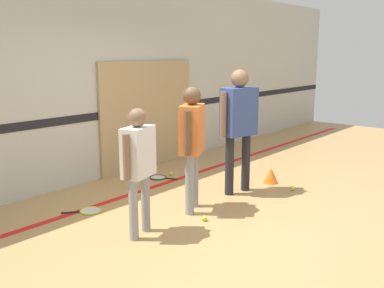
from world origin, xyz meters
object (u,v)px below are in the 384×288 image
object	(u,v)px
person_instructor	(192,135)
training_cone	(271,176)
person_student_right	(239,118)
person_student_left	(138,158)
tennis_ball_by_spare_racket	(171,174)
tennis_ball_near_instructor	(204,218)
tennis_ball_stray_left	(292,188)
racket_second_spare	(89,211)
racket_spare_on_floor	(159,177)

from	to	relation	value
person_instructor	training_cone	bearing A→B (deg)	-34.79
person_student_right	training_cone	size ratio (longest dim) A/B	7.41
person_student_left	tennis_ball_by_spare_racket	bearing A→B (deg)	18.36
person_student_left	tennis_ball_near_instructor	size ratio (longest dim) A/B	21.57
person_instructor	tennis_ball_near_instructor	world-z (taller)	person_instructor
tennis_ball_near_instructor	training_cone	xyz separation A→B (m)	(1.88, 0.18, 0.09)
tennis_ball_by_spare_racket	person_student_right	bearing A→B (deg)	-89.81
person_student_left	tennis_ball_stray_left	xyz separation A→B (m)	(2.53, -0.55, -0.85)
racket_second_spare	training_cone	distance (m)	2.84
person_instructor	person_student_right	xyz separation A→B (m)	(0.98, -0.03, 0.11)
person_instructor	tennis_ball_stray_left	world-z (taller)	person_instructor
training_cone	racket_second_spare	bearing A→B (deg)	156.20
racket_spare_on_floor	tennis_ball_near_instructor	bearing A→B (deg)	-50.77
person_student_left	racket_second_spare	xyz separation A→B (m)	(0.06, 1.03, -0.87)
training_cone	tennis_ball_stray_left	bearing A→B (deg)	-106.08
tennis_ball_by_spare_racket	tennis_ball_stray_left	xyz separation A→B (m)	(0.59, -1.89, 0.00)
person_student_left	person_student_right	distance (m)	1.96
person_instructor	tennis_ball_by_spare_racket	size ratio (longest dim) A/B	24.07
tennis_ball_by_spare_racket	person_instructor	bearing A→B (deg)	-127.29
racket_second_spare	person_instructor	bearing A→B (deg)	168.32
person_student_left	racket_second_spare	size ratio (longest dim) A/B	2.88
person_instructor	person_student_left	distance (m)	0.97
tennis_ball_near_instructor	person_student_left	bearing A→B (deg)	159.66
tennis_ball_stray_left	training_cone	xyz separation A→B (m)	(0.13, 0.43, 0.09)
person_student_right	tennis_ball_by_spare_racket	size ratio (longest dim) A/B	26.82
tennis_ball_by_spare_racket	training_cone	size ratio (longest dim) A/B	0.28
racket_spare_on_floor	tennis_ball_stray_left	world-z (taller)	tennis_ball_stray_left
training_cone	tennis_ball_by_spare_racket	bearing A→B (deg)	116.10
racket_second_spare	tennis_ball_near_instructor	distance (m)	1.51
training_cone	person_instructor	bearing A→B (deg)	174.04
person_instructor	person_student_right	world-z (taller)	person_student_right
racket_second_spare	tennis_ball_stray_left	distance (m)	2.93
person_student_left	training_cone	bearing A→B (deg)	-18.80
person_student_left	tennis_ball_stray_left	distance (m)	2.73
tennis_ball_by_spare_racket	person_student_left	bearing A→B (deg)	-145.24
tennis_ball_stray_left	tennis_ball_near_instructor	bearing A→B (deg)	171.69
tennis_ball_near_instructor	racket_second_spare	bearing A→B (deg)	118.50
tennis_ball_near_instructor	tennis_ball_by_spare_racket	bearing A→B (deg)	54.66
tennis_ball_stray_left	training_cone	size ratio (longest dim) A/B	0.28
person_student_right	racket_second_spare	size ratio (longest dim) A/B	3.58
racket_second_spare	training_cone	world-z (taller)	training_cone
tennis_ball_near_instructor	person_instructor	bearing A→B (deg)	62.55
tennis_ball_by_spare_racket	tennis_ball_stray_left	bearing A→B (deg)	-72.69
racket_second_spare	tennis_ball_stray_left	xyz separation A→B (m)	(2.47, -1.58, 0.02)
person_instructor	tennis_ball_by_spare_racket	distance (m)	1.87
person_instructor	tennis_ball_stray_left	xyz separation A→B (m)	(1.57, -0.61, -0.95)
person_instructor	person_student_left	world-z (taller)	person_instructor
racket_second_spare	tennis_ball_by_spare_racket	size ratio (longest dim) A/B	7.50
tennis_ball_near_instructor	tennis_ball_stray_left	xyz separation A→B (m)	(1.75, -0.26, 0.00)
racket_spare_on_floor	tennis_ball_by_spare_racket	bearing A→B (deg)	53.43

